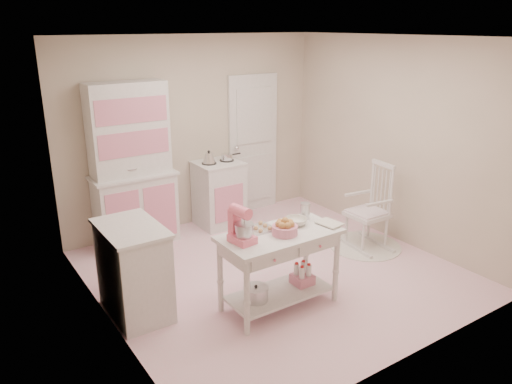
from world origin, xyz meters
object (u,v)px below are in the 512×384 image
(hutch, at_px, (132,166))
(stand_mixer, at_px, (242,225))
(bread_basket, at_px, (285,230))
(base_cabinet, at_px, (134,270))
(work_table, at_px, (279,270))
(rocking_chair, at_px, (368,206))
(stove, at_px, (219,193))

(hutch, height_order, stand_mixer, hutch)
(stand_mixer, relative_size, bread_basket, 1.36)
(base_cabinet, bearing_deg, bread_basket, -30.20)
(base_cabinet, bearing_deg, stand_mixer, -38.94)
(work_table, bearing_deg, hutch, 105.10)
(hutch, distance_m, base_cabinet, 1.81)
(rocking_chair, bearing_deg, bread_basket, -154.86)
(base_cabinet, xyz_separation_m, rocking_chair, (3.01, -0.16, 0.09))
(rocking_chair, relative_size, bread_basket, 4.40)
(stand_mixer, bearing_deg, bread_basket, -16.80)
(rocking_chair, xyz_separation_m, stand_mixer, (-2.18, -0.50, 0.42))
(work_table, bearing_deg, base_cabinet, 151.13)
(hutch, xyz_separation_m, stand_mixer, (0.19, -2.26, -0.07))
(rocking_chair, xyz_separation_m, bread_basket, (-1.74, -0.57, 0.30))
(rocking_chair, distance_m, bread_basket, 1.86)
(work_table, bearing_deg, stove, 75.25)
(stove, relative_size, base_cabinet, 1.00)
(rocking_chair, distance_m, work_table, 1.85)
(hutch, relative_size, stove, 2.26)
(hutch, relative_size, stand_mixer, 6.12)
(stove, xyz_separation_m, bread_basket, (-0.57, -2.28, 0.39))
(hutch, height_order, bread_basket, hutch)
(hutch, distance_m, stand_mixer, 2.26)
(work_table, height_order, stand_mixer, stand_mixer)
(hutch, xyz_separation_m, rocking_chair, (2.38, -1.75, -0.49))
(hutch, xyz_separation_m, stove, (1.20, -0.05, -0.58))
(base_cabinet, xyz_separation_m, bread_basket, (1.26, -0.74, 0.39))
(stove, distance_m, rocking_chair, 2.07)
(hutch, distance_m, work_table, 2.44)
(stove, bearing_deg, stand_mixer, -114.52)
(rocking_chair, bearing_deg, stove, 131.63)
(stove, height_order, base_cabinet, same)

